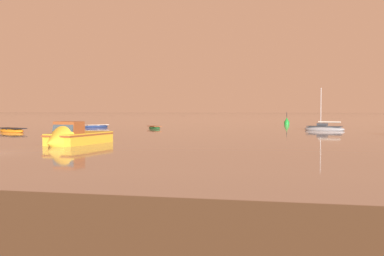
{
  "coord_description": "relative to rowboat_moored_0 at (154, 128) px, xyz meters",
  "views": [
    {
      "loc": [
        18.4,
        -23.67,
        2.55
      ],
      "look_at": [
        8.35,
        21.93,
        0.74
      ],
      "focal_mm": 43.94,
      "sensor_mm": 36.0,
      "label": 1
    }
  ],
  "objects": [
    {
      "name": "rowboat_moored_2",
      "position": [
        -9.45,
        2.4,
        0.02
      ],
      "size": [
        3.22,
        3.82,
        0.59
      ],
      "rotation": [
        0.0,
        0.0,
        4.1
      ],
      "color": "navy",
      "rests_on": "ground"
    },
    {
      "name": "sailboat_moored_3",
      "position": [
        22.04,
        -0.56,
        0.1
      ],
      "size": [
        5.15,
        2.97,
        5.51
      ],
      "rotation": [
        0.0,
        0.0,
        2.83
      ],
      "color": "gray",
      "rests_on": "ground"
    },
    {
      "name": "rowboat_moored_4",
      "position": [
        -13.1,
        -12.79,
        0.05
      ],
      "size": [
        4.57,
        3.28,
        0.69
      ],
      "rotation": [
        0.0,
        0.0,
        2.68
      ],
      "color": "orange",
      "rests_on": "ground"
    },
    {
      "name": "channel_buoy",
      "position": [
        17.08,
        22.9,
        0.32
      ],
      "size": [
        0.9,
        0.9,
        2.3
      ],
      "color": "#198C2D",
      "rests_on": "ground"
    },
    {
      "name": "rowboat_moored_0",
      "position": [
        0.0,
        0.0,
        0.0
      ],
      "size": [
        2.85,
        3.35,
        0.52
      ],
      "rotation": [
        0.0,
        0.0,
        2.19
      ],
      "color": "#23602D",
      "rests_on": "ground"
    },
    {
      "name": "motorboat_moored_3",
      "position": [
        2.56,
        -29.02,
        0.24
      ],
      "size": [
        3.27,
        6.97,
        2.55
      ],
      "rotation": [
        0.0,
        0.0,
        4.57
      ],
      "color": "gold",
      "rests_on": "ground"
    }
  ]
}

